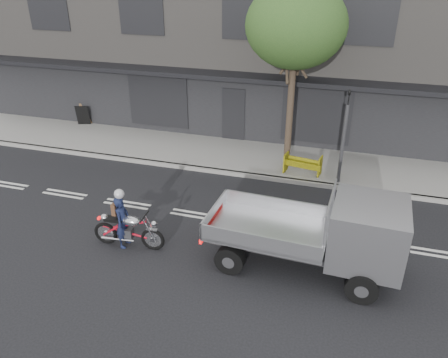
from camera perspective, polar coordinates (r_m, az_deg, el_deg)
ground at (r=13.94m, az=-3.78°, el=-4.70°), size 80.00×80.00×0.00m
sidewalk at (r=17.88m, az=1.39°, el=3.08°), size 32.00×3.20×0.15m
kerb at (r=16.48m, az=-0.09°, el=0.93°), size 32.00×0.20×0.15m
building_main at (r=23.03m, az=6.12°, el=18.54°), size 26.00×10.00×8.00m
street_tree at (r=15.56m, az=9.38°, el=19.13°), size 3.40×3.40×6.74m
traffic_light_pole at (r=15.50m, az=15.27°, el=4.58°), size 0.12×0.12×3.50m
motorcycle at (r=12.50m, az=-12.40°, el=-6.43°), size 2.10×0.61×1.08m
rider at (r=12.45m, az=-13.11°, el=-5.50°), size 0.40×0.58×1.53m
flatbed_ute at (r=11.19m, az=15.89°, el=-6.77°), size 4.93×2.20×2.24m
construction_barrier at (r=16.14m, az=10.15°, el=1.68°), size 1.42×0.76×0.76m
sandwich_board at (r=21.99m, az=-17.97°, el=7.93°), size 0.70×0.57×0.95m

